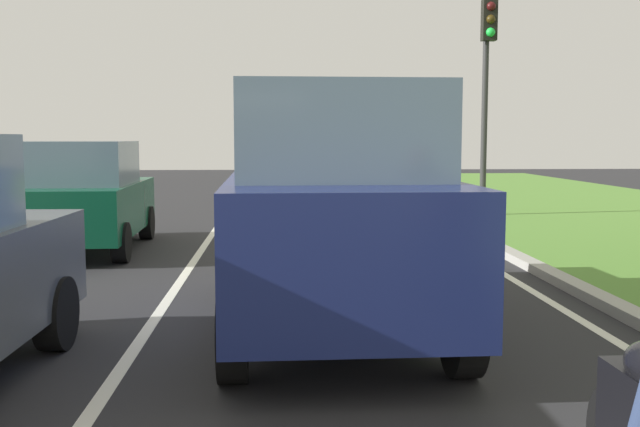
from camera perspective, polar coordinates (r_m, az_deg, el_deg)
The scene contains 7 objects.
ground_plane at distance 12.19m, azimuth -5.93°, elevation -2.71°, with size 60.00×60.00×0.00m, color #262628.
lane_line_center at distance 12.24m, azimuth -9.21°, elevation -2.71°, with size 0.12×32.00×0.01m, color silver.
lane_line_right_edge at distance 12.55m, azimuth 10.74°, elevation -2.52°, with size 0.12×32.00×0.01m, color silver.
curb_right at distance 12.67m, azimuth 12.94°, elevation -2.23°, with size 0.24×48.00×0.12m, color #9E9B93.
car_suv_ahead at distance 6.89m, azimuth 0.89°, elevation 0.42°, with size 2.03×4.53×2.28m.
car_hatchback_far at distance 12.30m, azimuth -17.91°, elevation 1.24°, with size 1.82×3.75×1.78m.
traffic_light_near_right at distance 17.07m, azimuth 12.99°, elevation 11.40°, with size 0.32×0.50×5.28m.
Camera 1 is at (0.56, 1.96, 1.83)m, focal length 40.71 mm.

